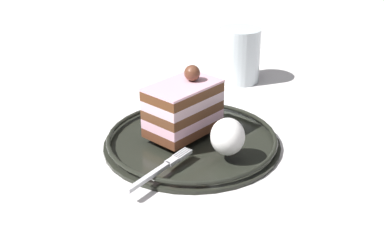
{
  "coord_description": "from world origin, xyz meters",
  "views": [
    {
      "loc": [
        0.15,
        0.53,
        0.31
      ],
      "look_at": [
        0.02,
        -0.03,
        0.04
      ],
      "focal_mm": 45.07,
      "sensor_mm": 36.0,
      "label": 1
    }
  ],
  "objects_px": {
    "dessert_plate": "(192,140)",
    "whipped_cream_dollop": "(228,137)",
    "cake_slice": "(183,107)",
    "drink_glass_near": "(239,58)",
    "fork": "(162,168)"
  },
  "relations": [
    {
      "from": "dessert_plate",
      "to": "whipped_cream_dollop",
      "type": "relative_size",
      "value": 5.0
    },
    {
      "from": "cake_slice",
      "to": "whipped_cream_dollop",
      "type": "relative_size",
      "value": 2.45
    },
    {
      "from": "dessert_plate",
      "to": "cake_slice",
      "type": "relative_size",
      "value": 2.04
    },
    {
      "from": "cake_slice",
      "to": "drink_glass_near",
      "type": "relative_size",
      "value": 1.22
    },
    {
      "from": "cake_slice",
      "to": "fork",
      "type": "height_order",
      "value": "cake_slice"
    },
    {
      "from": "whipped_cream_dollop",
      "to": "cake_slice",
      "type": "bearing_deg",
      "value": -60.81
    },
    {
      "from": "dessert_plate",
      "to": "drink_glass_near",
      "type": "bearing_deg",
      "value": -122.01
    },
    {
      "from": "cake_slice",
      "to": "whipped_cream_dollop",
      "type": "bearing_deg",
      "value": 119.19
    },
    {
      "from": "whipped_cream_dollop",
      "to": "drink_glass_near",
      "type": "bearing_deg",
      "value": -110.68
    },
    {
      "from": "whipped_cream_dollop",
      "to": "fork",
      "type": "bearing_deg",
      "value": 13.09
    },
    {
      "from": "dessert_plate",
      "to": "fork",
      "type": "bearing_deg",
      "value": 55.27
    },
    {
      "from": "whipped_cream_dollop",
      "to": "drink_glass_near",
      "type": "relative_size",
      "value": 0.5
    },
    {
      "from": "dessert_plate",
      "to": "drink_glass_near",
      "type": "xyz_separation_m",
      "value": [
        -0.13,
        -0.22,
        0.04
      ]
    },
    {
      "from": "dessert_plate",
      "to": "whipped_cream_dollop",
      "type": "bearing_deg",
      "value": 119.03
    },
    {
      "from": "dessert_plate",
      "to": "drink_glass_near",
      "type": "height_order",
      "value": "drink_glass_near"
    }
  ]
}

